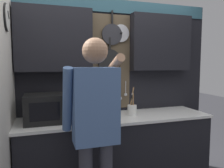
% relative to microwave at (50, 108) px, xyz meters
% --- Properties ---
extents(base_cabinet_counter, '(2.23, 0.61, 0.93)m').
position_rel_microwave_xyz_m(base_cabinet_counter, '(0.75, -0.00, -0.62)').
color(base_cabinet_counter, black).
rests_on(base_cabinet_counter, ground_plane).
extents(back_wall_unit, '(2.80, 0.20, 2.34)m').
position_rel_microwave_xyz_m(back_wall_unit, '(0.75, 0.27, 0.38)').
color(back_wall_unit, black).
rests_on(back_wall_unit, ground_plane).
extents(side_wall, '(0.07, 1.60, 2.34)m').
position_rel_microwave_xyz_m(side_wall, '(-0.39, -0.41, 0.10)').
color(side_wall, silver).
rests_on(side_wall, ground_plane).
extents(microwave, '(0.52, 0.35, 0.30)m').
position_rel_microwave_xyz_m(microwave, '(0.00, 0.00, 0.00)').
color(microwave, black).
rests_on(microwave, base_cabinet_counter).
extents(knife_block, '(0.11, 0.15, 0.25)m').
position_rel_microwave_xyz_m(knife_block, '(0.47, 0.00, -0.05)').
color(knife_block, brown).
rests_on(knife_block, base_cabinet_counter).
extents(utensil_crock, '(0.11, 0.11, 0.34)m').
position_rel_microwave_xyz_m(utensil_crock, '(0.94, 0.00, -0.07)').
color(utensil_crock, white).
rests_on(utensil_crock, base_cabinet_counter).
extents(person, '(0.54, 0.66, 1.76)m').
position_rel_microwave_xyz_m(person, '(0.35, -0.57, -0.02)').
color(person, '#383842').
rests_on(person, ground_plane).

